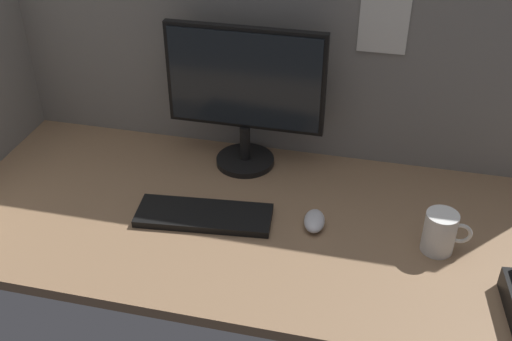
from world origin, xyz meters
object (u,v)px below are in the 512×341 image
object	(u,v)px
mouse	(314,221)
mug_ceramic_white	(440,232)
monitor	(245,91)
keyboard	(204,215)

from	to	relation	value
mouse	mug_ceramic_white	world-z (taller)	mug_ceramic_white
monitor	mouse	bearing A→B (deg)	-46.02
monitor	keyboard	world-z (taller)	monitor
monitor	mouse	distance (cm)	43.61
monitor	keyboard	bearing A→B (deg)	-97.91
mug_ceramic_white	keyboard	bearing A→B (deg)	-178.76
keyboard	mug_ceramic_white	bearing A→B (deg)	-4.70
monitor	mug_ceramic_white	xyz separation A→B (cm)	(57.97, -28.97, -19.01)
monitor	mug_ceramic_white	world-z (taller)	monitor
keyboard	mug_ceramic_white	size ratio (longest dim) A/B	3.07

